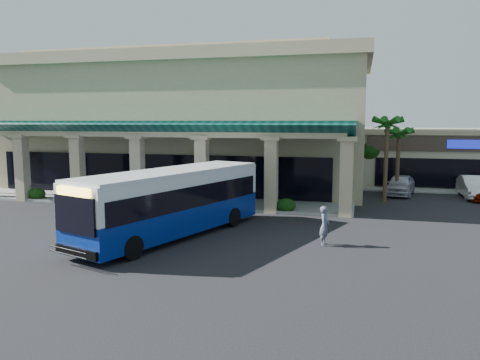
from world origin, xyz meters
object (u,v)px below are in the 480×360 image
(car_silver, at_px, (400,185))
(car_white, at_px, (474,187))
(pedestrian, at_px, (325,226))
(transit_bus, at_px, (172,203))

(car_silver, bearing_deg, car_white, 10.66)
(pedestrian, distance_m, car_white, 18.89)
(car_silver, xyz_separation_m, car_white, (5.18, -0.08, 0.02))
(pedestrian, bearing_deg, car_white, -24.61)
(transit_bus, relative_size, car_silver, 2.55)
(pedestrian, height_order, car_white, pedestrian)
(transit_bus, height_order, car_white, transit_bus)
(car_silver, bearing_deg, pedestrian, -93.93)
(transit_bus, distance_m, car_white, 23.69)
(transit_bus, height_order, car_silver, transit_bus)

